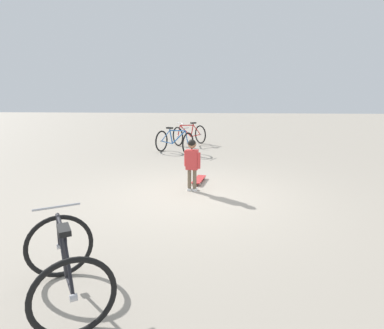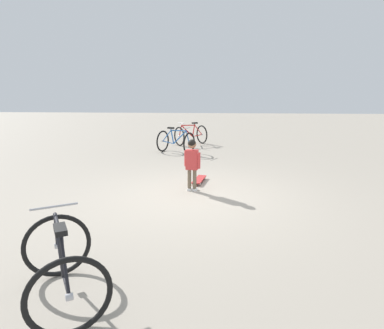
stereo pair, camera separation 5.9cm
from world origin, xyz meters
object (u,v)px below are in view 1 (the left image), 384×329
(child_person, at_px, (192,159))
(skateboard, at_px, (199,179))
(bicycle_near, at_px, (189,135))
(bicycle_mid, at_px, (65,266))
(bicycle_far, at_px, (174,142))

(child_person, distance_m, skateboard, 0.90)
(bicycle_near, bearing_deg, skateboard, -83.62)
(skateboard, relative_size, bicycle_near, 0.57)
(skateboard, height_order, bicycle_near, bicycle_near)
(bicycle_mid, bearing_deg, bicycle_near, 87.15)
(bicycle_mid, relative_size, bicycle_far, 1.01)
(skateboard, height_order, bicycle_far, bicycle_far)
(child_person, bearing_deg, bicycle_near, 94.62)
(skateboard, relative_size, bicycle_mid, 0.57)
(bicycle_far, bearing_deg, child_person, -78.62)
(bicycle_near, xyz_separation_m, bicycle_far, (-0.36, -1.75, 0.00))
(bicycle_near, bearing_deg, bicycle_far, -101.74)
(bicycle_near, relative_size, bicycle_far, 1.01)
(child_person, relative_size, bicycle_far, 0.83)
(skateboard, bearing_deg, child_person, -99.34)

